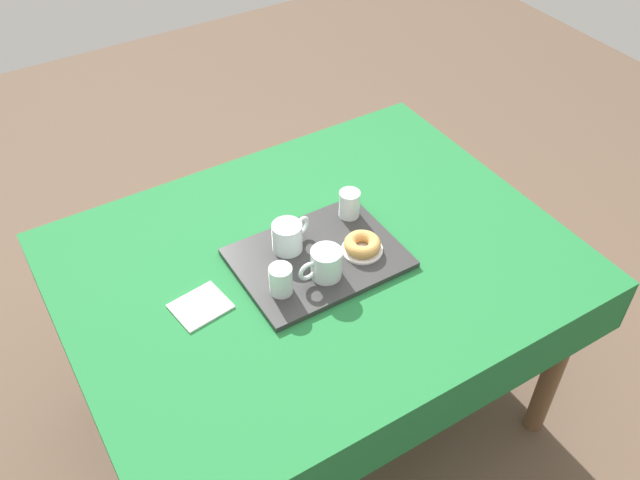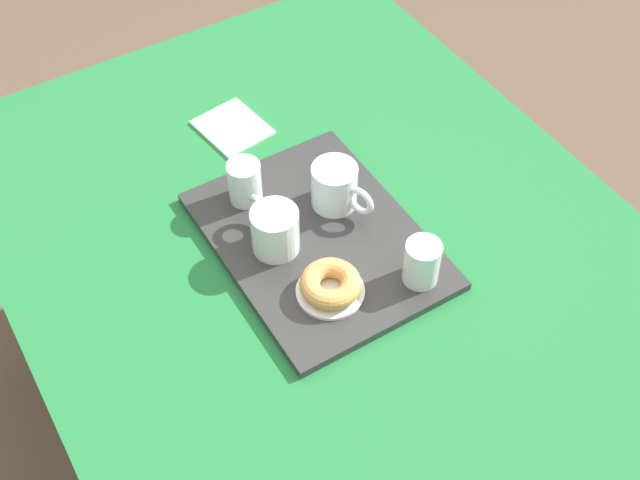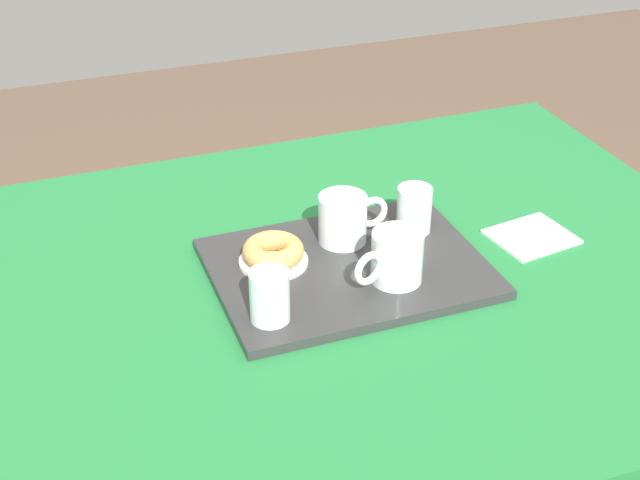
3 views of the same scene
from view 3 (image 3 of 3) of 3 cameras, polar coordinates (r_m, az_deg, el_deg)
The scene contains 9 objects.
dining_table at distance 1.57m, azimuth 1.83°, elevation -4.67°, with size 1.38×1.07×0.73m.
serving_tray at distance 1.53m, azimuth 1.82°, elevation -1.77°, with size 0.45×0.34×0.02m, color #2D2D2D.
tea_mug_left at distance 1.47m, azimuth 4.78°, elevation -1.17°, with size 0.12×0.08×0.09m.
tea_mug_right at distance 1.57m, azimuth 1.50°, elevation 1.26°, with size 0.13×0.08×0.09m.
water_glass_near at distance 1.61m, azimuth 5.91°, elevation 1.77°, with size 0.06×0.06×0.08m.
water_glass_far at distance 1.38m, azimuth -3.17°, elevation -3.68°, with size 0.06×0.06×0.08m.
donut_plate_left at distance 1.53m, azimuth -2.93°, elevation -1.35°, with size 0.12×0.12×0.01m, color white.
sugar_donut_left at distance 1.52m, azimuth -2.95°, elevation -0.69°, with size 0.10×0.10×0.03m, color tan.
paper_napkin at distance 1.67m, azimuth 13.09°, elevation 0.21°, with size 0.14×0.12×0.01m, color white.
Camera 3 is at (-0.49, -1.17, 1.58)m, focal length 51.10 mm.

